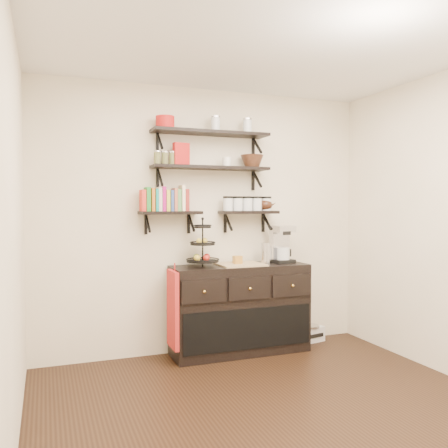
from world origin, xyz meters
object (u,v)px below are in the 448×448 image
Objects in this scene: fruit_stand at (203,251)px; coffee_maker at (281,245)px; radio at (310,333)px; sideboard at (240,309)px.

coffee_maker is (0.88, 0.02, 0.03)m from fruit_stand.
radio is at bearing 3.51° from fruit_stand.
sideboard is 3.00× the size of fruit_stand.
fruit_stand reaches higher than sideboard.
fruit_stand is 0.88m from coffee_maker.
sideboard is 3.57× the size of coffee_maker.
sideboard is 0.96m from radio.
sideboard reaches higher than radio.
fruit_stand is at bearing 171.95° from radio.
sideboard is at bearing 174.21° from coffee_maker.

